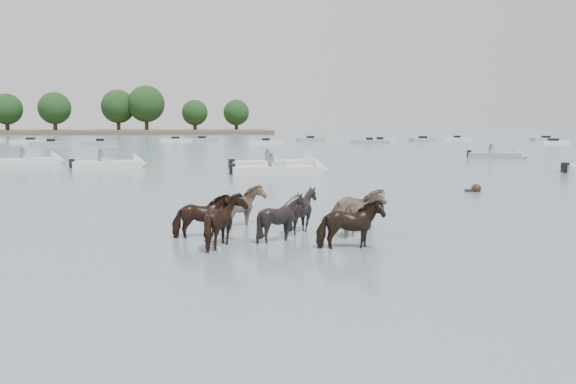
{
  "coord_description": "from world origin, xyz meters",
  "views": [
    {
      "loc": [
        -1.35,
        -14.23,
        3.09
      ],
      "look_at": [
        0.35,
        3.11,
        1.1
      ],
      "focal_mm": 38.37,
      "sensor_mm": 36.0,
      "label": 1
    }
  ],
  "objects": [
    {
      "name": "distant_flotilla",
      "position": [
        -0.54,
        77.44,
        0.26
      ],
      "size": [
        104.4,
        22.65,
        0.93
      ],
      "color": "silver",
      "rests_on": "ground"
    },
    {
      "name": "motorboat_e",
      "position": [
        22.01,
        35.87,
        0.23
      ],
      "size": [
        4.96,
        3.6,
        1.92
      ],
      "rotation": [
        0.0,
        0.0,
        -0.48
      ],
      "color": "gray",
      "rests_on": "ground"
    },
    {
      "name": "motorboat_f",
      "position": [
        -15.08,
        32.13,
        0.23
      ],
      "size": [
        4.89,
        3.44,
        1.92
      ],
      "rotation": [
        0.0,
        0.0,
        0.44
      ],
      "color": "silver",
      "rests_on": "ground"
    },
    {
      "name": "motorboat_a",
      "position": [
        -8.76,
        28.3,
        0.23
      ],
      "size": [
        5.16,
        2.78,
        1.92
      ],
      "rotation": [
        0.0,
        0.0,
        0.25
      ],
      "color": "silver",
      "rests_on": "ground"
    },
    {
      "name": "ground",
      "position": [
        0.0,
        0.0,
        0.0
      ],
      "size": [
        400.0,
        400.0,
        0.0
      ],
      "primitive_type": "plane",
      "color": "#4B5B6C",
      "rests_on": "ground"
    },
    {
      "name": "pony_herd",
      "position": [
        0.27,
        2.08,
        0.55
      ],
      "size": [
        6.13,
        4.59,
        1.43
      ],
      "color": "black",
      "rests_on": "ground"
    },
    {
      "name": "motorboat_c",
      "position": [
        2.53,
        27.7,
        0.22
      ],
      "size": [
        6.63,
        3.52,
        1.92
      ],
      "rotation": [
        0.0,
        0.0,
        0.32
      ],
      "color": "silver",
      "rests_on": "ground"
    },
    {
      "name": "swimming_pony",
      "position": [
        9.61,
        12.04,
        0.1
      ],
      "size": [
        0.72,
        0.44,
        0.44
      ],
      "color": "black",
      "rests_on": "ground"
    },
    {
      "name": "motorboat_b",
      "position": [
        2.38,
        22.08,
        0.22
      ],
      "size": [
        6.0,
        1.76,
        1.92
      ],
      "rotation": [
        0.0,
        0.0,
        0.03
      ],
      "color": "silver",
      "rests_on": "ground"
    }
  ]
}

